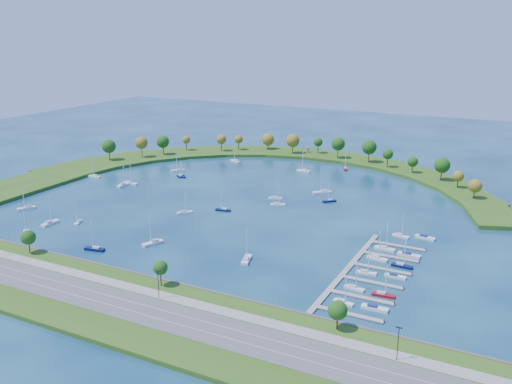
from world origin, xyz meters
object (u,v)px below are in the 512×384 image
at_px(docked_boat_6, 377,258).
at_px(dock_system, 366,273).
at_px(moored_boat_8, 26,208).
at_px(docked_boat_0, 343,301).
at_px(moored_boat_1, 278,204).
at_px(moored_boat_17, 181,176).
at_px(moored_boat_0, 185,212).
at_px(docked_boat_11, 425,237).
at_px(docked_boat_1, 374,308).
at_px(harbor_tower, 307,150).
at_px(moored_boat_9, 123,184).
at_px(moored_boat_2, 50,222).
at_px(moored_boat_5, 247,259).
at_px(moored_boat_15, 235,161).
at_px(moored_boat_20, 95,248).
at_px(moored_boat_7, 94,176).
at_px(docked_boat_8, 385,248).
at_px(moored_boat_3, 153,242).
at_px(moored_boat_21, 275,198).
at_px(docked_boat_3, 383,294).
at_px(moored_boat_13, 26,233).
at_px(docked_boat_7, 402,265).
at_px(moored_boat_6, 345,168).
at_px(moored_boat_14, 78,222).
at_px(docked_boat_5, 395,276).
at_px(docked_boat_4, 366,272).
at_px(moored_boat_4, 130,183).
at_px(moored_boat_19, 182,175).
at_px(moored_boat_10, 304,170).
at_px(moored_boat_16, 223,209).
at_px(moored_boat_12, 322,192).
at_px(docked_boat_10, 401,235).
at_px(docked_boat_2, 354,287).
at_px(moored_boat_11, 329,200).

bearing_deg(docked_boat_6, dock_system, -83.92).
distance_m(moored_boat_8, docked_boat_0, 178.13).
bearing_deg(moored_boat_1, moored_boat_17, 137.99).
distance_m(moored_boat_0, docked_boat_11, 115.00).
distance_m(moored_boat_8, docked_boat_1, 188.40).
bearing_deg(harbor_tower, moored_boat_9, -117.23).
bearing_deg(moored_boat_2, moored_boat_5, -87.70).
bearing_deg(moored_boat_15, moored_boat_20, 120.24).
distance_m(moored_boat_7, moored_boat_17, 53.70).
xyz_separation_m(dock_system, docked_boat_8, (0.21, 26.46, 0.57)).
distance_m(moored_boat_2, moored_boat_3, 58.59).
distance_m(moored_boat_0, moored_boat_3, 42.08).
height_order(moored_boat_2, moored_boat_20, moored_boat_2).
height_order(moored_boat_17, docked_boat_1, moored_boat_17).
height_order(harbor_tower, docked_boat_8, docked_boat_8).
distance_m(moored_boat_21, docked_boat_11, 86.80).
bearing_deg(docked_boat_3, moored_boat_3, 173.98).
bearing_deg(moored_boat_13, docked_boat_7, -123.42).
distance_m(moored_boat_3, moored_boat_9, 97.71).
bearing_deg(moored_boat_6, docked_boat_7, -179.24).
distance_m(moored_boat_13, moored_boat_14, 23.93).
height_order(docked_boat_5, docked_boat_6, docked_boat_6).
relative_size(moored_boat_1, moored_boat_8, 0.87).
distance_m(moored_boat_17, docked_boat_6, 159.48).
distance_m(moored_boat_17, docked_boat_5, 174.94).
bearing_deg(docked_boat_4, moored_boat_9, 155.17).
xyz_separation_m(moored_boat_7, docked_boat_4, (190.43, -61.07, -0.06)).
relative_size(harbor_tower, moored_boat_9, 0.28).
relative_size(moored_boat_4, docked_boat_8, 1.10).
height_order(dock_system, docked_boat_3, docked_boat_3).
xyz_separation_m(moored_boat_19, docked_boat_8, (143.20, -60.44, 0.08)).
relative_size(docked_boat_7, docked_boat_11, 1.32).
relative_size(moored_boat_8, moored_boat_10, 0.98).
bearing_deg(docked_boat_11, moored_boat_21, 173.86).
relative_size(docked_boat_6, docked_boat_7, 1.04).
bearing_deg(moored_boat_5, moored_boat_16, 22.59).
bearing_deg(docked_boat_1, moored_boat_1, 129.28).
relative_size(moored_boat_0, moored_boat_12, 0.75).
bearing_deg(moored_boat_8, moored_boat_1, 152.03).
distance_m(moored_boat_1, moored_boat_21, 11.22).
distance_m(docked_boat_1, docked_boat_10, 70.90).
bearing_deg(moored_boat_4, docked_boat_3, -29.19).
bearing_deg(docked_boat_6, moored_boat_4, 171.83).
relative_size(moored_boat_0, moored_boat_20, 0.90).
height_order(moored_boat_9, docked_boat_5, moored_boat_9).
bearing_deg(docked_boat_2, moored_boat_10, 125.42).
xyz_separation_m(moored_boat_0, moored_boat_14, (-36.59, -35.20, -0.04)).
bearing_deg(docked_boat_2, moored_boat_2, -173.42).
xyz_separation_m(moored_boat_3, moored_boat_5, (44.06, 2.49, 0.01)).
relative_size(dock_system, moored_boat_11, 7.56).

